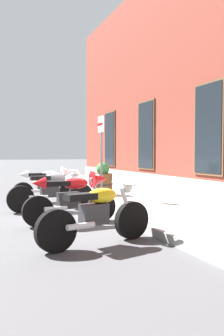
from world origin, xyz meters
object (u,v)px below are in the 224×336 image
motorcycle_yellow_naked (98,215)px  barrel_planter (103,181)px  motorcycle_red_sport (74,195)px  parking_sign (101,145)px  motorcycle_white_sport (49,182)px  motorcycle_grey_naked (52,191)px

motorcycle_yellow_naked → barrel_planter: size_ratio=2.01×
motorcycle_yellow_naked → barrel_planter: barrel_planter is taller
motorcycle_red_sport → motorcycle_yellow_naked: (1.69, -0.11, -0.10)m
parking_sign → barrel_planter: parking_sign is taller
motorcycle_white_sport → motorcycle_grey_naked: motorcycle_white_sport is taller
motorcycle_white_sport → motorcycle_yellow_naked: size_ratio=0.98×
motorcycle_red_sport → barrel_planter: (-3.12, 1.80, -0.00)m
motorcycle_grey_naked → parking_sign: bearing=107.7°
motorcycle_white_sport → parking_sign: parking_sign is taller
motorcycle_grey_naked → barrel_planter: size_ratio=2.18×
motorcycle_grey_naked → motorcycle_yellow_naked: size_ratio=1.09×
motorcycle_white_sport → motorcycle_yellow_naked: 5.02m
motorcycle_grey_naked → barrel_planter: (-1.41, 1.89, 0.08)m
motorcycle_white_sport → barrel_planter: (0.21, 1.63, 0.01)m
motorcycle_white_sport → motorcycle_grey_naked: (1.62, -0.26, -0.07)m
motorcycle_grey_naked → motorcycle_yellow_naked: bearing=-0.5°
parking_sign → barrel_planter: 1.49m
motorcycle_red_sport → parking_sign: (-2.18, 1.40, 1.09)m
motorcycle_red_sport → parking_sign: bearing=147.2°
motorcycle_grey_naked → motorcycle_red_sport: motorcycle_red_sport is taller
barrel_planter → motorcycle_grey_naked: bearing=-53.2°
motorcycle_grey_naked → parking_sign: 1.95m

